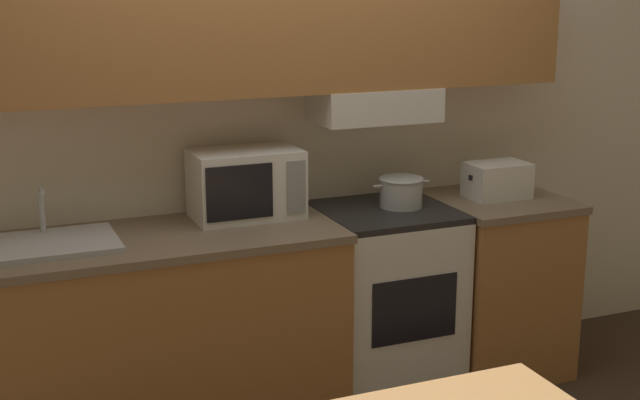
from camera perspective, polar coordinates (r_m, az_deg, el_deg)
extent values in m
plane|color=#3D2D23|center=(4.64, -3.37, -11.15)|extent=(16.00, 16.00, 0.00)
cube|color=silver|center=(4.27, -3.73, 4.64)|extent=(5.25, 0.05, 2.55)
cube|color=#A36B38|center=(4.05, -2.97, 10.79)|extent=(2.85, 0.32, 0.56)
cube|color=silver|center=(4.28, 3.47, 6.15)|extent=(0.58, 0.34, 0.16)
cube|color=#A36B38|center=(4.02, -10.38, -8.69)|extent=(1.60, 0.65, 0.87)
cube|color=#75604C|center=(3.87, -10.68, -2.51)|extent=(1.62, 0.67, 0.04)
cube|color=#A36B38|center=(4.67, 11.10, -5.45)|extent=(0.60, 0.65, 0.87)
cube|color=#75604C|center=(4.54, 11.37, -0.06)|extent=(0.62, 0.67, 0.04)
cube|color=silver|center=(4.39, 4.12, -6.48)|extent=(0.62, 0.61, 0.87)
cube|color=black|center=(4.25, 4.23, -0.76)|extent=(0.62, 0.61, 0.03)
cube|color=black|center=(4.11, 6.09, -7.01)|extent=(0.43, 0.01, 0.31)
cylinder|color=black|center=(4.08, 3.27, -1.22)|extent=(0.09, 0.09, 0.01)
cylinder|color=black|center=(4.20, 6.67, -0.82)|extent=(0.09, 0.09, 0.01)
cylinder|color=black|center=(4.29, 1.85, -0.42)|extent=(0.09, 0.09, 0.01)
cylinder|color=black|center=(4.41, 5.12, -0.07)|extent=(0.09, 0.09, 0.01)
cylinder|color=#B7BABF|center=(4.27, 5.21, 0.48)|extent=(0.20, 0.20, 0.14)
torus|color=#B7BABF|center=(4.26, 5.23, 1.35)|extent=(0.22, 0.22, 0.01)
cylinder|color=#B7BABF|center=(4.21, 3.75, 0.89)|extent=(0.05, 0.01, 0.01)
cylinder|color=#B7BABF|center=(4.32, 6.65, 1.18)|extent=(0.05, 0.01, 0.01)
cube|color=silver|center=(4.07, -4.76, 1.05)|extent=(0.49, 0.30, 0.31)
cube|color=black|center=(3.90, -5.16, 0.47)|extent=(0.30, 0.01, 0.24)
cube|color=gray|center=(3.99, -1.53, 0.82)|extent=(0.09, 0.01, 0.24)
cube|color=silver|center=(4.52, 11.27, 1.25)|extent=(0.30, 0.21, 0.18)
cube|color=black|center=(4.43, 9.61, 1.42)|extent=(0.01, 0.02, 0.02)
cube|color=black|center=(4.44, 10.20, 2.20)|extent=(0.04, 0.14, 0.01)
cube|color=black|center=(4.48, 10.95, 2.26)|extent=(0.04, 0.14, 0.01)
cube|color=black|center=(4.52, 11.69, 2.33)|extent=(0.04, 0.14, 0.01)
cube|color=black|center=(4.56, 12.42, 2.39)|extent=(0.04, 0.14, 0.01)
cube|color=#B7BABF|center=(3.80, -17.04, -2.73)|extent=(0.56, 0.41, 0.02)
cube|color=#4C4F54|center=(3.78, -17.01, -2.75)|extent=(0.48, 0.30, 0.01)
cylinder|color=#B7BABF|center=(3.92, -17.39, -0.59)|extent=(0.02, 0.02, 0.20)
cylinder|color=#B7BABF|center=(3.84, -17.40, 0.61)|extent=(0.02, 0.12, 0.02)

